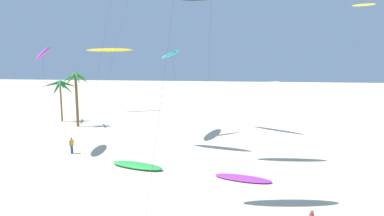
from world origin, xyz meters
The scene contains 10 objects.
palm_tree_0 centered at (-17.35, 38.47, 6.58)m, with size 4.39×4.16×8.09m.
palm_tree_1 centered at (-21.83, 41.90, 5.46)m, with size 4.86×5.01×6.60m.
flying_kite_2 centered at (-2.33, 35.15, 10.49)m, with size 4.89×13.12×11.45m.
flying_kite_3 centered at (28.05, 59.50, 19.68)m, with size 4.91×9.62×20.42m.
flying_kite_4 centered at (-18.15, 53.28, 11.65)m, with size 8.33×8.30×12.14m.
flying_kite_5 centered at (-13.80, 25.53, 10.41)m, with size 4.37×8.17×11.59m.
flying_kite_10 centered at (8.47, 39.56, 6.30)m, with size 6.86×11.47×7.29m.
grounded_kite_0 centered at (-2.59, 21.51, 0.21)m, with size 5.46×2.89×0.40m.
grounded_kite_1 centered at (6.92, 19.91, 0.12)m, with size 4.92×2.49×0.24m.
person_mid_field centered at (-10.79, 24.85, 0.95)m, with size 0.31×0.47×1.73m.
Camera 1 is at (6.77, -6.11, 9.60)m, focal length 30.68 mm.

